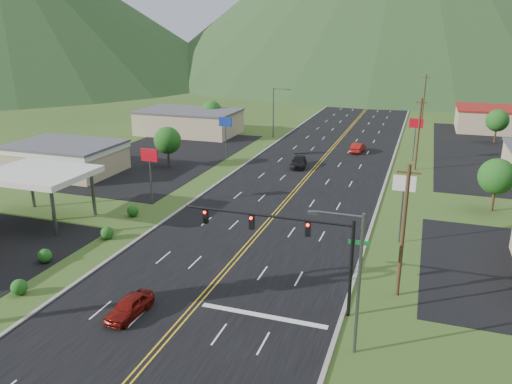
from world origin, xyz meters
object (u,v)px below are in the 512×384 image
(streetlight_east, at_px, (354,275))
(car_dark_mid, at_px, (299,162))
(car_red_near, at_px, (130,307))
(streetlight_west, at_px, (275,109))
(traffic_signal, at_px, (293,236))
(gas_canopy, at_px, (38,175))
(car_red_far, at_px, (358,148))

(streetlight_east, bearing_deg, car_dark_mid, 108.27)
(car_red_near, bearing_deg, streetlight_west, 102.69)
(traffic_signal, bearing_deg, gas_canopy, 164.30)
(gas_canopy, bearing_deg, traffic_signal, -15.70)
(car_red_near, xyz_separation_m, car_red_far, (8.06, 53.86, 0.05))
(gas_canopy, bearing_deg, car_red_near, -35.09)
(car_dark_mid, bearing_deg, streetlight_east, -81.22)
(streetlight_west, relative_size, car_red_far, 1.98)
(gas_canopy, bearing_deg, car_red_far, 57.20)
(traffic_signal, bearing_deg, car_dark_mid, 103.44)
(car_red_near, bearing_deg, streetlight_east, 8.60)
(gas_canopy, distance_m, car_red_near, 22.80)
(gas_canopy, distance_m, car_dark_mid, 35.24)
(traffic_signal, xyz_separation_m, car_red_near, (-10.14, -4.88, -4.63))
(car_dark_mid, height_order, car_red_far, car_red_far)
(streetlight_east, height_order, streetlight_west, same)
(streetlight_west, distance_m, car_dark_mid, 21.67)
(gas_canopy, height_order, car_red_far, gas_canopy)
(traffic_signal, height_order, streetlight_east, streetlight_east)
(streetlight_west, relative_size, car_dark_mid, 1.78)
(car_red_far, bearing_deg, streetlight_east, 103.26)
(streetlight_east, distance_m, car_red_near, 15.52)
(streetlight_east, bearing_deg, gas_canopy, 160.12)
(car_red_far, bearing_deg, gas_canopy, 63.17)
(car_dark_mid, bearing_deg, car_red_far, 51.18)
(traffic_signal, bearing_deg, car_red_far, 92.43)
(streetlight_east, xyz_separation_m, car_dark_mid, (-13.53, 40.96, -4.45))
(car_dark_mid, bearing_deg, traffic_signal, -86.06)
(streetlight_west, bearing_deg, streetlight_east, -69.14)
(car_dark_mid, bearing_deg, car_red_near, -101.29)
(traffic_signal, relative_size, streetlight_east, 1.46)
(streetlight_east, xyz_separation_m, gas_canopy, (-33.18, 12.00, -0.31))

